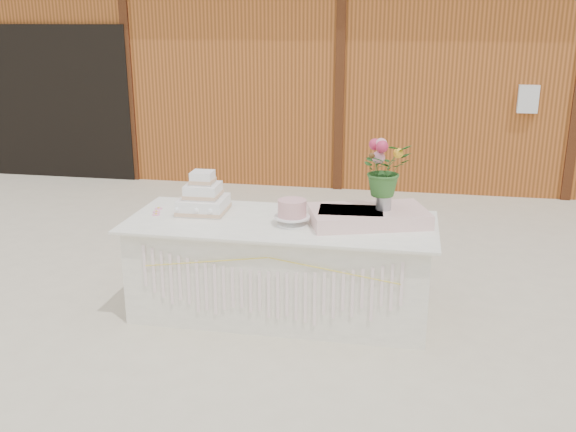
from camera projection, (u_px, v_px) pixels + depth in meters
name	position (u px, v px, depth m)	size (l,w,h in m)	color
ground	(281.00, 311.00, 5.20)	(80.00, 80.00, 0.00)	beige
barn	(353.00, 57.00, 10.34)	(12.60, 4.60, 3.30)	#AE5924
cake_table	(281.00, 267.00, 5.08)	(2.40, 1.00, 0.77)	white
wedding_cake	(203.00, 199.00, 5.17)	(0.39, 0.39, 0.34)	white
pink_cake_stand	(292.00, 211.00, 4.85)	(0.28, 0.28, 0.20)	white
satin_runner	(368.00, 216.00, 4.91)	(0.88, 0.51, 0.11)	#F8CFC7
flower_vase	(384.00, 199.00, 4.87)	(0.12, 0.12, 0.16)	#A8A9AD
bouquet	(385.00, 163.00, 4.78)	(0.37, 0.32, 0.41)	#306327
loose_flowers	(158.00, 210.00, 5.24)	(0.12, 0.30, 0.02)	#FB99BE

